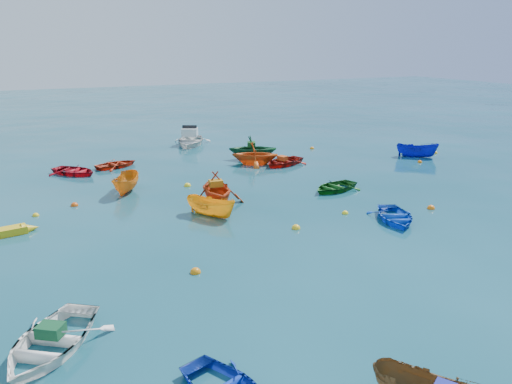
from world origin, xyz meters
name	(u,v)px	position (x,y,z in m)	size (l,w,h in m)	color
ground	(306,231)	(0.00, 0.00, 0.00)	(160.00, 160.00, 0.00)	#093B45
dinghy_white_near	(51,350)	(-10.58, -4.61, 0.00)	(2.54, 3.55, 0.74)	white
dinghy_blue_se	(395,221)	(4.30, -0.65, 0.00)	(2.16, 3.02, 0.63)	blue
dinghy_orange_w	(217,202)	(-2.04, 5.39, 0.00)	(2.77, 3.21, 1.69)	#D44114
sampan_yellow_mid	(211,216)	(-3.01, 3.57, 0.00)	(1.02, 2.71, 1.05)	#FFAB16
dinghy_green_e	(334,190)	(4.61, 4.65, 0.00)	(2.10, 2.93, 0.61)	#135216
dinghy_red_nw	(117,167)	(-5.17, 15.31, 0.00)	(1.97, 2.76, 0.57)	red
sampan_orange_n	(127,192)	(-5.76, 9.20, 0.00)	(1.12, 2.97, 1.15)	orange
dinghy_green_n	(253,159)	(3.88, 13.62, 0.00)	(2.83, 3.28, 1.73)	#124E27
dinghy_red_ne	(283,165)	(4.96, 11.15, 0.00)	(2.27, 3.17, 0.66)	#9D140D
sampan_blue_far	(417,157)	(14.70, 9.20, 0.00)	(1.08, 2.87, 1.11)	#0D12A4
dinghy_red_far	(75,174)	(-7.88, 14.52, 0.00)	(2.19, 3.07, 0.64)	#AB0E1A
dinghy_orange_far	(255,164)	(3.30, 12.08, 0.00)	(2.61, 3.03, 1.60)	#D15013
motorboat_white	(190,145)	(1.55, 20.41, 0.00)	(3.02, 4.23, 1.48)	silver
tarp_green_a	(51,330)	(-10.53, -4.53, 0.53)	(0.66, 0.50, 0.32)	#124A27
tarp_orange_a	(216,183)	(-2.03, 5.44, 1.00)	(0.66, 0.50, 0.32)	#B36F12
tarp_green_b	(251,144)	(3.78, 13.66, 1.04)	(0.71, 0.54, 0.34)	#124B1B
tarp_orange_b	(283,158)	(4.87, 11.11, 0.47)	(0.60, 0.45, 0.29)	#C44414
buoy_or_a	(196,273)	(-5.64, -1.86, 0.00)	(0.38, 0.38, 0.38)	orange
buoy_ye_a	(296,229)	(-0.26, 0.41, 0.00)	(0.38, 0.38, 0.38)	yellow
buoy_or_b	(431,209)	(7.06, -0.06, 0.00)	(0.38, 0.38, 0.38)	orange
buoy_ye_b	(36,216)	(-10.42, 7.11, 0.00)	(0.31, 0.31, 0.31)	yellow
buoy_or_c	(75,206)	(-8.61, 7.93, 0.00)	(0.37, 0.37, 0.37)	#D2490B
buoy_ye_c	(345,214)	(2.84, 1.14, 0.00)	(0.31, 0.31, 0.31)	yellow
buoy_or_d	(420,163)	(13.64, 7.75, 0.00)	(0.33, 0.33, 0.33)	#D1640B
buoy_ye_d	(187,186)	(-2.42, 8.95, 0.00)	(0.38, 0.38, 0.38)	yellow
buoy_or_e	(312,149)	(9.47, 14.85, 0.00)	(0.33, 0.33, 0.33)	orange
buoy_ye_e	(435,153)	(16.80, 9.51, 0.00)	(0.32, 0.32, 0.32)	yellow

